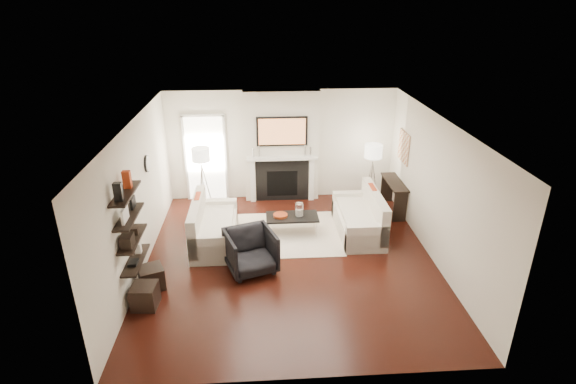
{
  "coord_description": "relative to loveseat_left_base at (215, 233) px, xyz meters",
  "views": [
    {
      "loc": [
        -0.54,
        -7.47,
        4.69
      ],
      "look_at": [
        0.0,
        0.6,
        1.15
      ],
      "focal_mm": 28.0,
      "sensor_mm": 36.0,
      "label": 1
    }
  ],
  "objects": [
    {
      "name": "hurricane_glass",
      "position": [
        1.76,
        0.27,
        0.35
      ],
      "size": [
        0.17,
        0.17,
        0.3
      ],
      "primitive_type": "cylinder",
      "color": "white",
      "rests_on": "coffee_table"
    },
    {
      "name": "lamp_right_leg_c",
      "position": [
        3.49,
        1.28,
        0.39
      ],
      "size": [
        0.14,
        0.22,
        1.23
      ],
      "primitive_type": "cylinder",
      "rotation": [
        0.18,
        0.0,
        2.62
      ],
      "color": "silver",
      "rests_on": "floor"
    },
    {
      "name": "loveseat_left_back",
      "position": [
        -0.33,
        0.0,
        0.32
      ],
      "size": [
        0.18,
        1.8,
        0.8
      ],
      "primitive_type": "cube",
      "color": "silver",
      "rests_on": "floor"
    },
    {
      "name": "tv_body",
      "position": [
        1.5,
        1.99,
        1.57
      ],
      "size": [
        1.2,
        0.06,
        0.7
      ],
      "primitive_type": "cube",
      "color": "black",
      "rests_on": "chimney_breast"
    },
    {
      "name": "pillow_left_orange",
      "position": [
        -0.33,
        0.3,
        0.52
      ],
      "size": [
        0.1,
        0.42,
        0.42
      ],
      "primitive_type": "cube",
      "color": "#A43114",
      "rests_on": "loveseat_left_cushion"
    },
    {
      "name": "lamp_right_shade",
      "position": [
        3.55,
        1.37,
        1.24
      ],
      "size": [
        0.4,
        0.4,
        0.3
      ],
      "primitive_type": "cylinder",
      "color": "white",
      "rests_on": "lamp_right_post"
    },
    {
      "name": "ottoman_far",
      "position": [
        -0.97,
        -2.03,
        -0.01
      ],
      "size": [
        0.43,
        0.43,
        0.4
      ],
      "primitive_type": "cube",
      "rotation": [
        0.0,
        0.0,
        -0.07
      ],
      "color": "black",
      "rests_on": "floor"
    },
    {
      "name": "wall_art",
      "position": [
        4.23,
        1.33,
        1.34
      ],
      "size": [
        0.03,
        0.7,
        0.7
      ],
      "primitive_type": "cube",
      "color": "tan",
      "rests_on": "wall_right"
    },
    {
      "name": "room_envelope",
      "position": [
        1.5,
        -0.72,
        1.14
      ],
      "size": [
        6.0,
        6.0,
        6.0
      ],
      "color": "black",
      "rests_on": "ground"
    },
    {
      "name": "shelf_top",
      "position": [
        -1.12,
        -1.72,
        1.69
      ],
      "size": [
        0.25,
        1.0,
        0.04
      ],
      "primitive_type": "cube",
      "color": "black",
      "rests_on": "wall_left"
    },
    {
      "name": "coffee_table",
      "position": [
        1.61,
        0.27,
        0.19
      ],
      "size": [
        1.1,
        0.55,
        0.04
      ],
      "primitive_type": "cube",
      "color": "black",
      "rests_on": "floor"
    },
    {
      "name": "tv_screen",
      "position": [
        1.5,
        1.96,
        1.57
      ],
      "size": [
        1.1,
        0.0,
        0.62
      ],
      "primitive_type": "cube",
      "color": "#BF723F",
      "rests_on": "tv_body"
    },
    {
      "name": "loveseat_right_arm_n",
      "position": [
        3.02,
        -0.58,
        0.09
      ],
      "size": [
        0.85,
        0.18,
        0.6
      ],
      "primitive_type": "cube",
      "color": "silver",
      "rests_on": "floor"
    },
    {
      "name": "lamp_left_post",
      "position": [
        -0.35,
        1.4,
        0.39
      ],
      "size": [
        0.02,
        0.02,
        1.2
      ],
      "primitive_type": "cylinder",
      "color": "silver",
      "rests_on": "floor"
    },
    {
      "name": "lamp_left_leg_a",
      "position": [
        -0.24,
        1.4,
        0.39
      ],
      "size": [
        0.25,
        0.02,
        1.23
      ],
      "primitive_type": "cylinder",
      "rotation": [
        0.18,
        0.0,
        4.71
      ],
      "color": "silver",
      "rests_on": "floor"
    },
    {
      "name": "lamp_left_leg_c",
      "position": [
        -0.41,
        1.31,
        0.39
      ],
      "size": [
        0.14,
        0.22,
        1.23
      ],
      "primitive_type": "cylinder",
      "rotation": [
        0.18,
        0.0,
        2.62
      ],
      "color": "silver",
      "rests_on": "floor"
    },
    {
      "name": "loveseat_right_arm_s",
      "position": [
        3.02,
        1.04,
        0.09
      ],
      "size": [
        0.85,
        0.18,
        0.6
      ],
      "primitive_type": "cube",
      "color": "silver",
      "rests_on": "floor"
    },
    {
      "name": "pillow_right_charcoal",
      "position": [
        3.36,
        -0.07,
        0.51
      ],
      "size": [
        0.1,
        0.4,
        0.4
      ],
      "primitive_type": "cube",
      "color": "black",
      "rests_on": "loveseat_right_cushion"
    },
    {
      "name": "loveseat_right_cushion",
      "position": [
        2.97,
        0.23,
        0.26
      ],
      "size": [
        0.63,
        1.44,
        0.1
      ],
      "primitive_type": "cube",
      "color": "silver",
      "rests_on": "loveseat_right_base"
    },
    {
      "name": "clock_rim",
      "position": [
        -1.23,
        0.18,
        1.49
      ],
      "size": [
        0.04,
        0.34,
        0.34
      ],
      "primitive_type": "cylinder",
      "rotation": [
        0.0,
        1.57,
        0.0
      ],
      "color": "black",
      "rests_on": "wall_left"
    },
    {
      "name": "console_leg_n",
      "position": [
        4.07,
        0.68,
        0.14
      ],
      "size": [
        0.3,
        0.04,
        0.71
      ],
      "primitive_type": "cube",
      "color": "black",
      "rests_on": "floor"
    },
    {
      "name": "loveseat_left_arm_n",
      "position": [
        0.0,
        -0.81,
        0.09
      ],
      "size": [
        0.85,
        0.18,
        0.6
      ],
      "primitive_type": "cube",
      "color": "silver",
      "rests_on": "floor"
    },
    {
      "name": "ottoman_near",
      "position": [
        -0.97,
        -1.5,
        -0.01
      ],
      "size": [
        0.52,
        0.52,
        0.4
      ],
      "primitive_type": "cube",
      "rotation": [
        0.0,
        0.0,
        0.39
      ],
      "color": "black",
      "rests_on": "floor"
    },
    {
      "name": "loveseat_left_cushion",
      "position": [
        0.05,
        0.0,
        0.26
      ],
      "size": [
        0.63,
        1.44,
        0.1
      ],
      "primitive_type": "cube",
      "color": "silver",
      "rests_on": "loveseat_left_base"
    },
    {
      "name": "shelf_bottom",
      "position": [
        -1.12,
        -1.72,
        0.49
      ],
      "size": [
        0.25,
        1.0,
        0.03
      ],
      "primitive_type": "cube",
      "color": "black",
      "rests_on": "wall_left"
    },
    {
      "name": "clock_face",
      "position": [
        -1.21,
        0.18,
        1.49
      ],
      "size": [
        0.01,
        0.29,
        0.29
      ],
      "primitive_type": "cylinder",
      "rotation": [
        0.0,
        1.57,
        0.0
      ],
      "color": "white",
      "rests_on": "clock_rim"
    },
    {
      "name": "console_top",
      "position": [
        4.07,
        1.23,
        0.52
      ],
      "size": [
        0.35,
        1.2,
        0.04
      ],
      "primitive_type": "cube",
      "color": "black",
      "rests_on": "floor"
    },
    {
      "name": "hurricane_candle",
      "position": [
        1.76,
        0.27,
        0.29
      ],
      "size": [
        0.11,
        0.11,
        0.16
      ],
      "primitive_type": "cylinder",
      "color": "white",
      "rests_on": "coffee_table"
    },
    {
      "name": "decor_box_tall",
      "position": [
        -1.12,
        -1.51,
        0.6
      ],
      "size": [
        0.1,
        0.1,
        0.18
      ],
      "primitive_type": "cube",
      "color": "white",
      "rests_on": "shelf_bottom"
    },
    {
      "name": "lamp_right_leg_b",
      "position": [
        3.49,
        1.47,
        0.39
      ],
      "size": [
        0.14,
        0.22,
        1.23
      ],
      "primitive_type": "cylinder",
      "rotation": [
        0.18,
        0.0,
        0.52
      ],
      "color": "silver",
      "rests_on": "floor"
    },
    {
      "name": "pillow_right_orange",
      "position": [
        3.36,
        0.53,
        0.52
      ],
      "size": [
        0.1,
        0.42,
        0.42
      ],
      "primitive_type": "cube",
      "color": "#A43114",
      "rests_on": "loveseat_right_cushion"
    },
    {
      "name": "loveseat_left_arm_s",
      "position": [
        0.0,
        0.81,
        0.09
      ],
      "size": [
        0.85,
        0.18,
        0.6
      ],
      "primitive_type": "cube",
      "color": "silver",
      "rests_on": "floor"
    },
    {
      "name": "door_trim_top",
      "position": [
        -0.35,
        2.24,
        1.92
      ],
      "size": [
        1.02,
        0.06,
        0.06
      ],
      "primitive_type": "cube",
      "color": "white",
      "rests_on": "wall_back"
    },
    {
      "name": "door_trim_l",
      "position": [
        -0.83,
        2.24,
        0.84
      ],
      "size": [
        0.06,
        0.06,
        2.16
      ],
      "primitive_type": "cube",
      "color": "white",
      "rests_on": "floor"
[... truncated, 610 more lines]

